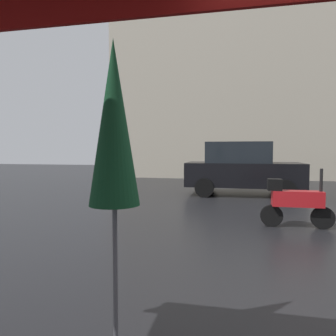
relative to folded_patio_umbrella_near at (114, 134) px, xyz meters
The scene contains 4 objects.
folded_patio_umbrella_near is the anchor object (origin of this frame).
parked_scooter 5.18m from the folded_patio_umbrella_near, 65.34° to the left, with size 1.46×0.32×1.23m.
parked_car_left 9.44m from the folded_patio_umbrella_near, 82.98° to the left, with size 4.07×2.04×1.91m.
building_block 18.01m from the folded_patio_umbrella_near, 83.51° to the left, with size 16.76×3.06×15.26m, color #B2A893.
Camera 1 is at (-1.06, -2.38, 1.59)m, focal length 33.00 mm.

